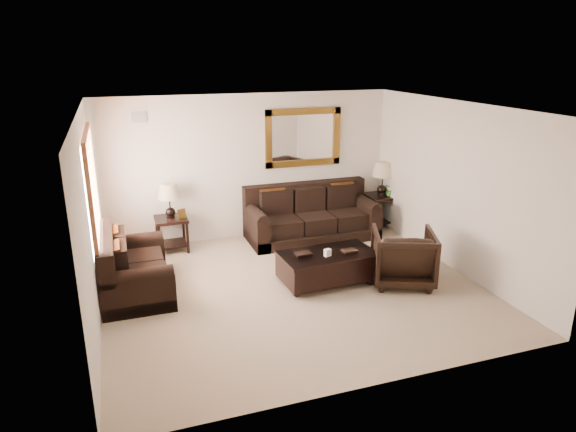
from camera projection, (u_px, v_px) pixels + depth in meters
name	position (u px, v px, depth m)	size (l,w,h in m)	color
room	(293.00, 203.00, 7.34)	(5.51, 5.01, 2.71)	tan
window	(93.00, 190.00, 7.26)	(0.07, 1.96, 1.66)	white
mirror	(303.00, 138.00, 9.74)	(1.50, 0.06, 1.10)	#523710
air_vent	(139.00, 117.00, 8.68)	(0.25, 0.02, 0.18)	#999999
sofa	(311.00, 219.00, 9.79)	(2.45, 1.06, 1.00)	black
loveseat	(131.00, 271.00, 7.54)	(0.99, 1.66, 0.93)	black
end_table_left	(170.00, 207.00, 9.00)	(0.56, 0.56, 1.23)	black
end_table_right	(382.00, 185.00, 10.25)	(0.60, 0.60, 1.33)	black
coffee_table	(328.00, 264.00, 7.86)	(1.50, 0.86, 0.62)	black
armchair	(403.00, 254.00, 7.83)	(0.91, 0.85, 0.93)	black
potted_plant	(390.00, 190.00, 10.22)	(0.26, 0.29, 0.23)	#205C1F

